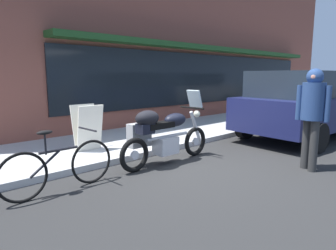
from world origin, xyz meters
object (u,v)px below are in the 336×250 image
at_px(pedestrian_walking, 313,107).
at_px(touring_motorcycle, 161,133).
at_px(sandwich_board_sign, 87,127).
at_px(parked_bicycle, 59,167).
at_px(parked_minivan, 309,103).

bearing_deg(pedestrian_walking, touring_motorcycle, 128.92).
xyz_separation_m(touring_motorcycle, pedestrian_walking, (1.68, -2.08, 0.53)).
relative_size(pedestrian_walking, sandwich_board_sign, 1.89).
bearing_deg(parked_bicycle, sandwich_board_sign, 49.93).
distance_m(parked_bicycle, sandwich_board_sign, 2.06).
bearing_deg(parked_minivan, pedestrian_walking, -157.76).
bearing_deg(parked_bicycle, touring_motorcycle, 0.63).
relative_size(parked_minivan, sandwich_board_sign, 5.11).
bearing_deg(pedestrian_walking, parked_minivan, 22.24).
relative_size(touring_motorcycle, sandwich_board_sign, 2.33).
relative_size(parked_bicycle, sandwich_board_sign, 1.82).
xyz_separation_m(touring_motorcycle, sandwich_board_sign, (-0.69, 1.54, 0.00)).
bearing_deg(parked_minivan, touring_motorcycle, 169.30).
bearing_deg(parked_bicycle, parked_minivan, -7.32).
height_order(parked_bicycle, parked_minivan, parked_minivan).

